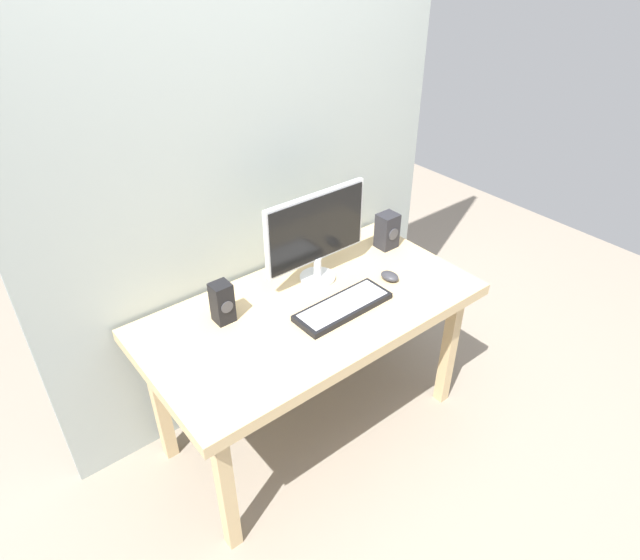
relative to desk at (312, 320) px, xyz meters
The scene contains 8 objects.
ground_plane 0.69m from the desk, ahead, with size 6.00×6.00×0.00m, color gray.
wall_back 0.92m from the desk, 90.00° to the left, with size 2.12×0.04×3.00m, color #9EA8A3.
desk is the anchor object (origin of this frame).
monitor 0.39m from the desk, 46.36° to the left, with size 0.54×0.17×0.44m.
keyboard_primary 0.17m from the desk, 48.63° to the right, with size 0.46×0.17×0.03m.
mouse 0.43m from the desk, ahead, with size 0.07×0.09×0.04m, color #333338.
speaker_right 0.66m from the desk, 14.92° to the left, with size 0.10×0.09×0.19m.
speaker_left 0.42m from the desk, 155.91° to the left, with size 0.08×0.08×0.18m.
Camera 1 is at (-1.19, -1.53, 2.22)m, focal length 30.79 mm.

